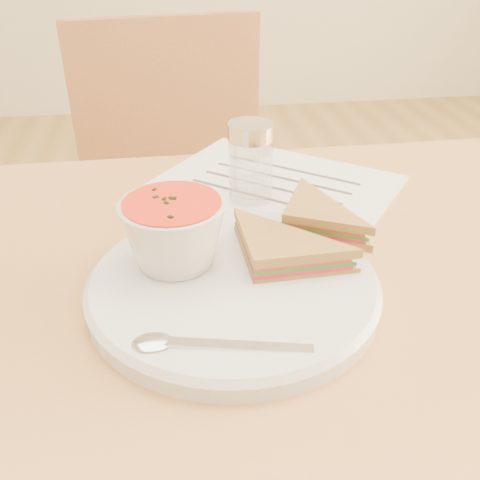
{
  "coord_description": "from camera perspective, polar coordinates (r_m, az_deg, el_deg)",
  "views": [
    {
      "loc": [
        -0.07,
        -0.46,
        1.08
      ],
      "look_at": [
        0.0,
        -0.01,
        0.8
      ],
      "focal_mm": 40.0,
      "sensor_mm": 36.0,
      "label": 1
    }
  ],
  "objects": [
    {
      "name": "condiment_shaker",
      "position": [
        0.7,
        1.13,
        8.21
      ],
      "size": [
        0.07,
        0.07,
        0.11
      ],
      "primitive_type": null,
      "rotation": [
        0.0,
        0.0,
        -0.31
      ],
      "color": "silver",
      "rests_on": "dining_table"
    },
    {
      "name": "sandwich_half_b",
      "position": [
        0.58,
        4.42,
        1.41
      ],
      "size": [
        0.13,
        0.13,
        0.03
      ],
      "primitive_type": null,
      "rotation": [
        0.0,
        0.0,
        -0.46
      ],
      "color": "olive",
      "rests_on": "plate"
    },
    {
      "name": "chair_far",
      "position": [
        1.15,
        -5.21,
        -1.61
      ],
      "size": [
        0.46,
        0.46,
        0.91
      ],
      "primitive_type": null,
      "rotation": [
        0.0,
        0.0,
        3.28
      ],
      "color": "brown",
      "rests_on": "floor"
    },
    {
      "name": "plate",
      "position": [
        0.54,
        -0.73,
        -4.95
      ],
      "size": [
        0.35,
        0.35,
        0.02
      ],
      "primitive_type": null,
      "rotation": [
        0.0,
        0.0,
        0.19
      ],
      "color": "silver",
      "rests_on": "dining_table"
    },
    {
      "name": "sandwich_half_a",
      "position": [
        0.52,
        1.45,
        -3.78
      ],
      "size": [
        0.11,
        0.11,
        0.03
      ],
      "primitive_type": null,
      "rotation": [
        0.0,
        0.0,
        0.03
      ],
      "color": "olive",
      "rests_on": "plate"
    },
    {
      "name": "soup_bowl",
      "position": [
        0.54,
        -7.04,
        0.44
      ],
      "size": [
        0.14,
        0.14,
        0.07
      ],
      "primitive_type": null,
      "rotation": [
        0.0,
        0.0,
        0.36
      ],
      "color": "silver",
      "rests_on": "plate"
    },
    {
      "name": "spoon",
      "position": [
        0.46,
        -2.54,
        -11.2
      ],
      "size": [
        0.19,
        0.07,
        0.01
      ],
      "primitive_type": null,
      "rotation": [
        0.0,
        0.0,
        -0.2
      ],
      "color": "silver",
      "rests_on": "plate"
    },
    {
      "name": "paper_menu",
      "position": [
        0.77,
        3.86,
        6.06
      ],
      "size": [
        0.4,
        0.38,
        0.0
      ],
      "primitive_type": null,
      "rotation": [
        0.0,
        0.0,
        -0.67
      ],
      "color": "white",
      "rests_on": "dining_table"
    }
  ]
}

